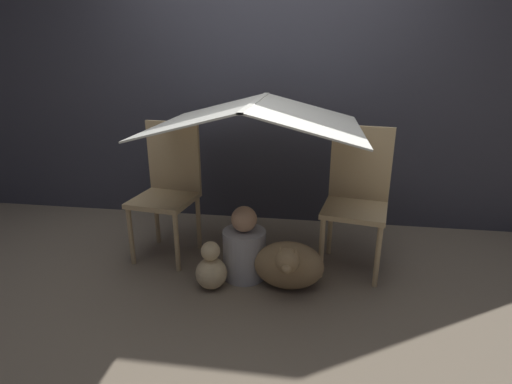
{
  "coord_description": "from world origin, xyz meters",
  "views": [
    {
      "loc": [
        0.39,
        -2.42,
        1.48
      ],
      "look_at": [
        0.0,
        0.24,
        0.56
      ],
      "focal_mm": 28.0,
      "sensor_mm": 36.0,
      "label": 1
    }
  ],
  "objects_px": {
    "dog": "(289,265)",
    "person_front": "(244,249)",
    "chair_left": "(168,185)",
    "chair_right": "(357,194)"
  },
  "relations": [
    {
      "from": "dog",
      "to": "person_front",
      "type": "bearing_deg",
      "value": 159.44
    },
    {
      "from": "chair_left",
      "to": "person_front",
      "type": "height_order",
      "value": "chair_left"
    },
    {
      "from": "person_front",
      "to": "dog",
      "type": "distance_m",
      "value": 0.34
    },
    {
      "from": "person_front",
      "to": "dog",
      "type": "height_order",
      "value": "person_front"
    },
    {
      "from": "chair_left",
      "to": "dog",
      "type": "relative_size",
      "value": 2.19
    },
    {
      "from": "chair_left",
      "to": "person_front",
      "type": "bearing_deg",
      "value": -17.21
    },
    {
      "from": "person_front",
      "to": "dog",
      "type": "xyz_separation_m",
      "value": [
        0.32,
        -0.12,
        -0.03
      ]
    },
    {
      "from": "chair_left",
      "to": "chair_right",
      "type": "bearing_deg",
      "value": 8.09
    },
    {
      "from": "chair_left",
      "to": "dog",
      "type": "height_order",
      "value": "chair_left"
    },
    {
      "from": "chair_right",
      "to": "person_front",
      "type": "height_order",
      "value": "chair_right"
    }
  ]
}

